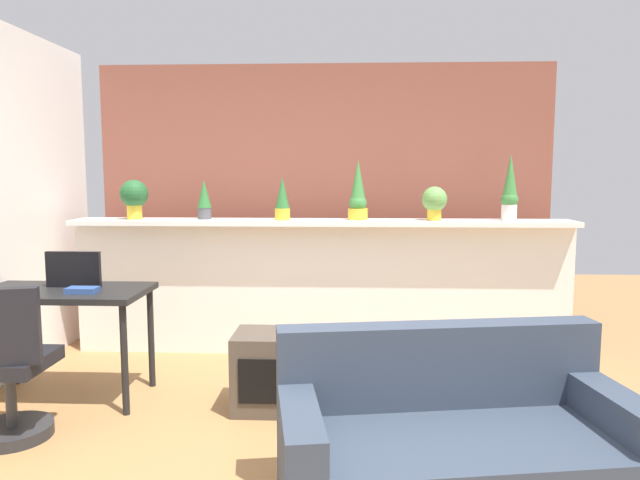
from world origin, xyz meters
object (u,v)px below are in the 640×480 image
object	(u,v)px
potted_plant_2	(282,199)
couch	(455,451)
potted_plant_1	(204,199)
book_on_desk	(82,290)
potted_plant_0	(134,196)
potted_plant_3	(358,195)
desk	(63,302)
potted_plant_4	(434,201)
office_chair	(6,376)
tv_monitor	(73,269)
side_cube_shelf	(265,371)
potted_plant_5	(510,190)

from	to	relation	value
potted_plant_2	couch	size ratio (longest dim) A/B	0.22
potted_plant_1	book_on_desk	distance (m)	1.41
potted_plant_0	couch	size ratio (longest dim) A/B	0.20
potted_plant_3	desk	bearing A→B (deg)	-151.25
potted_plant_4	office_chair	distance (m)	3.25
potted_plant_4	desk	bearing A→B (deg)	-157.93
potted_plant_2	book_on_desk	distance (m)	1.72
potted_plant_1	tv_monitor	size ratio (longest dim) A/B	0.89
potted_plant_4	tv_monitor	world-z (taller)	potted_plant_4
potted_plant_0	tv_monitor	xyz separation A→B (m)	(-0.07, -0.98, -0.46)
potted_plant_0	side_cube_shelf	xyz separation A→B (m)	(1.25, -1.17, -1.08)
potted_plant_2	potted_plant_5	xyz separation A→B (m)	(1.84, 0.04, 0.07)
potted_plant_3	couch	xyz separation A→B (m)	(0.40, -2.31, -1.06)
office_chair	couch	size ratio (longest dim) A/B	0.55
potted_plant_0	potted_plant_4	xyz separation A→B (m)	(2.48, -0.01, -0.04)
office_chair	potted_plant_0	bearing A→B (deg)	85.55
potted_plant_1	potted_plant_5	xyz separation A→B (m)	(2.50, -0.02, 0.08)
potted_plant_1	book_on_desk	xyz separation A→B (m)	(-0.51, -1.20, -0.53)
potted_plant_3	office_chair	size ratio (longest dim) A/B	0.54
desk	tv_monitor	distance (m)	0.23
potted_plant_4	couch	size ratio (longest dim) A/B	0.17
potted_plant_4	tv_monitor	size ratio (longest dim) A/B	0.75
potted_plant_0	side_cube_shelf	distance (m)	2.02
side_cube_shelf	book_on_desk	bearing A→B (deg)	179.87
tv_monitor	couch	xyz separation A→B (m)	(2.33, -1.31, -0.59)
potted_plant_4	side_cube_shelf	world-z (taller)	potted_plant_4
potted_plant_0	tv_monitor	world-z (taller)	potted_plant_0
potted_plant_3	tv_monitor	distance (m)	2.23
potted_plant_0	side_cube_shelf	world-z (taller)	potted_plant_0
potted_plant_1	book_on_desk	world-z (taller)	potted_plant_1
office_chair	book_on_desk	bearing A→B (deg)	69.70
potted_plant_5	potted_plant_3	bearing A→B (deg)	179.07
office_chair	couch	world-z (taller)	office_chair
potted_plant_5	desk	size ratio (longest dim) A/B	0.49
tv_monitor	desk	bearing A→B (deg)	-117.84
tv_monitor	side_cube_shelf	distance (m)	1.48
potted_plant_5	side_cube_shelf	distance (m)	2.45
potted_plant_2	book_on_desk	xyz separation A→B (m)	(-1.17, -1.13, -0.54)
desk	book_on_desk	xyz separation A→B (m)	(0.18, -0.11, 0.10)
potted_plant_0	potted_plant_1	bearing A→B (deg)	3.02
office_chair	potted_plant_2	bearing A→B (deg)	50.63
tv_monitor	side_cube_shelf	bearing A→B (deg)	-8.13
office_chair	potted_plant_5	bearing A→B (deg)	28.06
book_on_desk	couch	world-z (taller)	couch
couch	potted_plant_3	bearing A→B (deg)	99.73
potted_plant_4	desk	distance (m)	2.87
office_chair	couch	distance (m)	2.46
potted_plant_2	potted_plant_3	distance (m)	0.62
potted_plant_4	book_on_desk	distance (m)	2.73
potted_plant_5	office_chair	size ratio (longest dim) A/B	0.59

